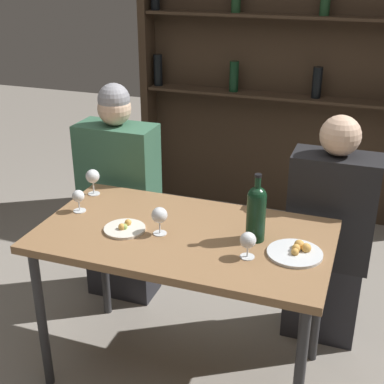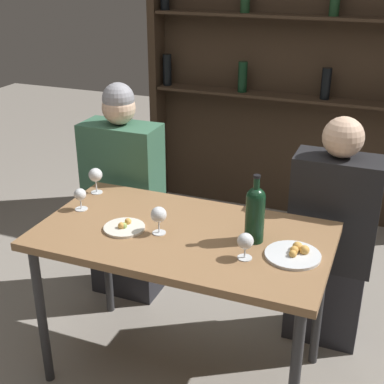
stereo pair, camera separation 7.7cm
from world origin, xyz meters
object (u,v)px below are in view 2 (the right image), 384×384
at_px(wine_glass_3, 159,215).
at_px(food_plate_0, 124,227).
at_px(wine_bottle, 255,212).
at_px(wine_glass_1, 245,242).
at_px(wine_glass_0, 96,176).
at_px(wine_glass_2, 80,195).
at_px(seated_person_right, 331,242).
at_px(food_plate_1, 294,254).
at_px(seated_person_left, 124,200).

bearing_deg(wine_glass_3, food_plate_0, -172.33).
xyz_separation_m(wine_bottle, wine_glass_1, (0.01, -0.16, -0.06)).
relative_size(wine_bottle, wine_glass_1, 2.70).
bearing_deg(wine_glass_1, wine_bottle, 92.15).
bearing_deg(wine_glass_0, wine_glass_1, -21.16).
bearing_deg(wine_glass_2, food_plate_0, -19.54).
relative_size(wine_glass_1, seated_person_right, 0.09).
height_order(wine_glass_2, food_plate_1, wine_glass_2).
bearing_deg(food_plate_0, food_plate_1, 3.52).
bearing_deg(food_plate_0, wine_bottle, 11.16).
distance_m(wine_glass_3, seated_person_left, 0.80).
relative_size(wine_glass_3, food_plate_1, 0.55).
relative_size(wine_glass_1, wine_glass_2, 1.04).
distance_m(wine_bottle, wine_glass_1, 0.17).
bearing_deg(seated_person_right, wine_bottle, -119.59).
height_order(wine_glass_2, seated_person_right, seated_person_right).
xyz_separation_m(food_plate_1, seated_person_left, (-1.08, 0.55, -0.18)).
bearing_deg(wine_glass_0, wine_glass_3, -30.10).
distance_m(wine_bottle, seated_person_right, 0.65).
height_order(wine_glass_1, seated_person_right, seated_person_right).
bearing_deg(food_plate_0, wine_glass_2, 160.46).
relative_size(wine_glass_0, wine_glass_2, 1.24).
relative_size(food_plate_1, seated_person_left, 0.18).
relative_size(food_plate_0, seated_person_left, 0.14).
bearing_deg(seated_person_left, wine_glass_0, -87.82).
xyz_separation_m(wine_glass_2, food_plate_0, (0.29, -0.10, -0.06)).
distance_m(wine_bottle, wine_glass_0, 0.90).
height_order(wine_bottle, wine_glass_3, wine_bottle).
xyz_separation_m(wine_glass_1, wine_glass_2, (-0.86, 0.15, -0.00)).
relative_size(wine_bottle, wine_glass_3, 2.39).
bearing_deg(wine_glass_0, food_plate_1, -13.35).
bearing_deg(food_plate_0, wine_glass_3, 7.67).
height_order(wine_glass_2, seated_person_left, seated_person_left).
bearing_deg(wine_glass_0, wine_bottle, -12.09).
bearing_deg(food_plate_1, food_plate_0, -176.48).
distance_m(wine_glass_0, wine_glass_2, 0.20).
relative_size(wine_glass_1, seated_person_left, 0.09).
bearing_deg(food_plate_1, seated_person_right, 80.92).
distance_m(wine_glass_0, food_plate_0, 0.45).
height_order(wine_glass_2, food_plate_0, wine_glass_2).
bearing_deg(food_plate_1, wine_glass_2, 176.91).
bearing_deg(seated_person_right, food_plate_1, -99.08).
relative_size(food_plate_0, food_plate_1, 0.81).
xyz_separation_m(food_plate_1, seated_person_right, (0.09, 0.55, -0.22)).
relative_size(wine_glass_0, wine_glass_1, 1.19).
bearing_deg(wine_glass_2, food_plate_1, -3.09).
height_order(wine_bottle, seated_person_left, seated_person_left).
relative_size(wine_glass_3, seated_person_right, 0.10).
distance_m(wine_bottle, wine_glass_3, 0.42).
xyz_separation_m(wine_glass_1, food_plate_0, (-0.57, 0.04, -0.07)).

